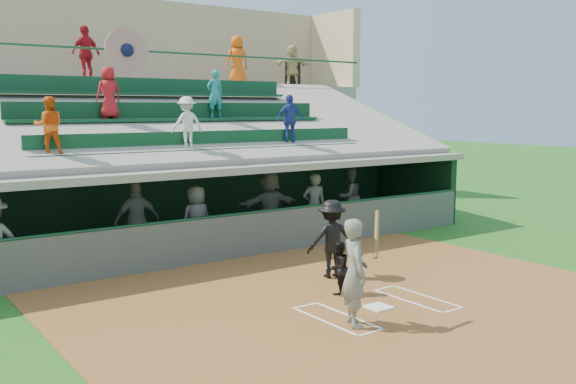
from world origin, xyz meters
TOP-DOWN VIEW (x-y plane):
  - ground at (0.00, 0.00)m, footprint 100.00×100.00m
  - dirt_slab at (0.00, 0.50)m, footprint 11.00×9.00m
  - home_plate at (0.00, 0.00)m, footprint 0.43×0.43m
  - batters_box_chalk at (0.00, 0.00)m, footprint 2.65×1.85m
  - dugout_floor at (0.00, 6.75)m, footprint 16.00×3.50m
  - concourse_slab at (0.00, 13.50)m, footprint 20.00×3.00m
  - grandstand at (-0.01, 10.51)m, footprint 20.40×10.40m
  - batter_at_plate at (-1.00, -0.46)m, footprint 0.97×0.82m
  - catcher at (-0.02, 1.14)m, footprint 0.61×0.53m
  - home_umpire at (0.71, 2.25)m, footprint 1.25×0.95m
  - dugout_bench at (0.07, 8.13)m, footprint 14.04×4.49m
  - dugout_player_b at (-2.15, 6.26)m, footprint 1.13×0.49m
  - dugout_player_c at (-0.67, 5.99)m, footprint 0.90×0.64m
  - dugout_player_d at (1.68, 6.16)m, footprint 1.88×0.75m
  - dugout_player_e at (3.02, 5.86)m, footprint 0.79×0.67m
  - dugout_player_f at (5.15, 6.77)m, footprint 0.88×0.69m
  - trash_bin at (7.56, 13.16)m, footprint 0.65×0.65m
  - concourse_staff_a at (-1.11, 12.69)m, footprint 1.14×0.77m
  - concourse_staff_b at (4.62, 12.68)m, footprint 0.98×0.72m
  - concourse_staff_c at (7.23, 12.75)m, footprint 1.60×1.02m

SIDE VIEW (x-z plane):
  - ground at x=0.00m, z-range 0.00..0.00m
  - dirt_slab at x=0.00m, z-range 0.00..0.02m
  - dugout_floor at x=0.00m, z-range 0.00..0.04m
  - batters_box_chalk at x=0.00m, z-range 0.02..0.03m
  - home_plate at x=0.00m, z-range 0.02..0.05m
  - dugout_bench at x=0.07m, z-range 0.04..0.48m
  - catcher at x=-0.02m, z-range 0.02..1.08m
  - home_umpire at x=0.71m, z-range 0.02..1.74m
  - dugout_player_c at x=-0.67m, z-range 0.04..1.78m
  - dugout_player_f at x=5.15m, z-range 0.04..1.85m
  - batter_at_plate at x=-1.00m, z-range -0.02..1.93m
  - dugout_player_e at x=3.02m, z-range 0.04..1.89m
  - dugout_player_b at x=-2.15m, z-range 0.04..1.96m
  - dugout_player_d at x=1.68m, z-range 0.04..2.02m
  - grandstand at x=-0.01m, z-range -1.64..6.16m
  - concourse_slab at x=0.00m, z-range 0.00..4.60m
  - trash_bin at x=7.56m, z-range 4.60..5.58m
  - concourse_staff_c at x=7.23m, z-range 4.60..6.25m
  - concourse_staff_a at x=-1.11m, z-range 4.60..6.39m
  - concourse_staff_b at x=4.62m, z-range 4.60..6.43m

